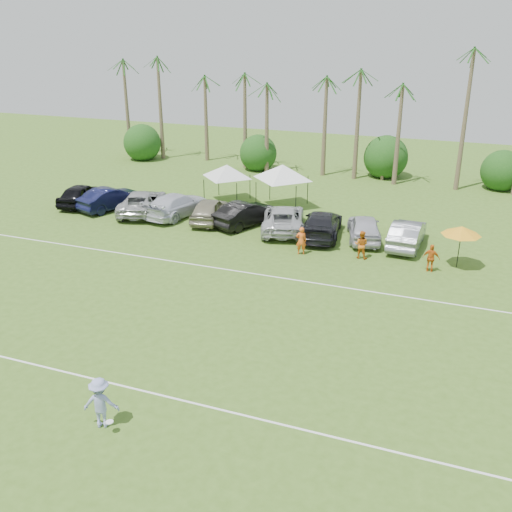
% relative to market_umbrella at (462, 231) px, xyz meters
% --- Properties ---
extents(ground, '(120.00, 120.00, 0.00)m').
position_rel_market_umbrella_xyz_m(ground, '(-13.39, -19.12, -2.26)').
color(ground, '#3F621D').
rests_on(ground, ground).
extents(field_lines, '(80.00, 12.10, 0.01)m').
position_rel_market_umbrella_xyz_m(field_lines, '(-13.39, -11.12, -2.25)').
color(field_lines, white).
rests_on(field_lines, ground).
extents(palm_tree_0, '(2.40, 2.40, 8.90)m').
position_rel_market_umbrella_xyz_m(palm_tree_0, '(-35.39, 18.88, 5.22)').
color(palm_tree_0, brown).
rests_on(palm_tree_0, ground).
extents(palm_tree_1, '(2.40, 2.40, 9.90)m').
position_rel_market_umbrella_xyz_m(palm_tree_1, '(-30.39, 18.88, 6.10)').
color(palm_tree_1, brown).
rests_on(palm_tree_1, ground).
extents(palm_tree_2, '(2.40, 2.40, 10.90)m').
position_rel_market_umbrella_xyz_m(palm_tree_2, '(-25.39, 18.88, 6.96)').
color(palm_tree_2, brown).
rests_on(palm_tree_2, ground).
extents(palm_tree_3, '(2.40, 2.40, 11.90)m').
position_rel_market_umbrella_xyz_m(palm_tree_3, '(-21.39, 18.88, 7.81)').
color(palm_tree_3, brown).
rests_on(palm_tree_3, ground).
extents(palm_tree_4, '(2.40, 2.40, 8.90)m').
position_rel_market_umbrella_xyz_m(palm_tree_4, '(-17.39, 18.88, 5.22)').
color(palm_tree_4, brown).
rests_on(palm_tree_4, ground).
extents(palm_tree_5, '(2.40, 2.40, 9.90)m').
position_rel_market_umbrella_xyz_m(palm_tree_5, '(-13.39, 18.88, 6.10)').
color(palm_tree_5, brown).
rests_on(palm_tree_5, ground).
extents(palm_tree_6, '(2.40, 2.40, 10.90)m').
position_rel_market_umbrella_xyz_m(palm_tree_6, '(-9.39, 18.88, 6.96)').
color(palm_tree_6, brown).
rests_on(palm_tree_6, ground).
extents(palm_tree_7, '(2.40, 2.40, 11.90)m').
position_rel_market_umbrella_xyz_m(palm_tree_7, '(-5.39, 18.88, 7.81)').
color(palm_tree_7, brown).
rests_on(palm_tree_7, ground).
extents(palm_tree_8, '(2.40, 2.40, 8.90)m').
position_rel_market_umbrella_xyz_m(palm_tree_8, '(-0.39, 18.88, 5.22)').
color(palm_tree_8, brown).
rests_on(palm_tree_8, ground).
extents(bush_tree_0, '(4.00, 4.00, 4.00)m').
position_rel_market_umbrella_xyz_m(bush_tree_0, '(-32.39, 19.88, -0.46)').
color(bush_tree_0, brown).
rests_on(bush_tree_0, ground).
extents(bush_tree_1, '(4.00, 4.00, 4.00)m').
position_rel_market_umbrella_xyz_m(bush_tree_1, '(-19.39, 19.88, -0.46)').
color(bush_tree_1, brown).
rests_on(bush_tree_1, ground).
extents(bush_tree_2, '(4.00, 4.00, 4.00)m').
position_rel_market_umbrella_xyz_m(bush_tree_2, '(-7.39, 19.88, -0.46)').
color(bush_tree_2, brown).
rests_on(bush_tree_2, ground).
extents(bush_tree_3, '(4.00, 4.00, 4.00)m').
position_rel_market_umbrella_xyz_m(bush_tree_3, '(2.61, 19.88, -0.46)').
color(bush_tree_3, brown).
rests_on(bush_tree_3, ground).
extents(sideline_player_a, '(0.75, 0.61, 1.76)m').
position_rel_market_umbrella_xyz_m(sideline_player_a, '(-9.11, -1.26, -1.38)').
color(sideline_player_a, orange).
rests_on(sideline_player_a, ground).
extents(sideline_player_b, '(0.87, 0.69, 1.74)m').
position_rel_market_umbrella_xyz_m(sideline_player_b, '(-5.54, -0.61, -1.39)').
color(sideline_player_b, orange).
rests_on(sideline_player_b, ground).
extents(sideline_player_c, '(0.98, 0.47, 1.64)m').
position_rel_market_umbrella_xyz_m(sideline_player_c, '(-1.42, -1.21, -1.44)').
color(sideline_player_c, '#D36117').
rests_on(sideline_player_c, ground).
extents(canopy_tent_left, '(4.30, 4.30, 3.48)m').
position_rel_market_umbrella_xyz_m(canopy_tent_left, '(-17.87, 7.61, 0.72)').
color(canopy_tent_left, black).
rests_on(canopy_tent_left, ground).
extents(canopy_tent_right, '(4.82, 4.82, 3.91)m').
position_rel_market_umbrella_xyz_m(canopy_tent_right, '(-13.29, 7.67, 1.09)').
color(canopy_tent_right, black).
rests_on(canopy_tent_right, ground).
extents(market_umbrella, '(2.26, 2.26, 2.52)m').
position_rel_market_umbrella_xyz_m(market_umbrella, '(0.00, 0.00, 0.00)').
color(market_umbrella, black).
rests_on(market_umbrella, ground).
extents(frisbee_player, '(1.41, 1.08, 1.92)m').
position_rel_market_umbrella_xyz_m(frisbee_player, '(-10.97, -19.39, -1.30)').
color(frisbee_player, '#9199CD').
rests_on(frisbee_player, ground).
extents(parked_car_0, '(2.56, 5.17, 1.69)m').
position_rel_market_umbrella_xyz_m(parked_car_0, '(-28.19, 2.68, -1.41)').
color(parked_car_0, black).
rests_on(parked_car_0, ground).
extents(parked_car_1, '(3.33, 5.44, 1.69)m').
position_rel_market_umbrella_xyz_m(parked_car_1, '(-25.41, 2.55, -1.41)').
color(parked_car_1, black).
rests_on(parked_car_1, ground).
extents(parked_car_2, '(4.57, 6.67, 1.69)m').
position_rel_market_umbrella_xyz_m(parked_car_2, '(-22.64, 2.60, -1.41)').
color(parked_car_2, '#A1A1A1').
rests_on(parked_car_2, ground).
extents(parked_car_3, '(3.32, 6.15, 1.69)m').
position_rel_market_umbrella_xyz_m(parked_car_3, '(-19.86, 2.84, -1.41)').
color(parked_car_3, silver).
rests_on(parked_car_3, ground).
extents(parked_car_4, '(2.84, 5.25, 1.69)m').
position_rel_market_umbrella_xyz_m(parked_car_4, '(-17.08, 2.59, -1.41)').
color(parked_car_4, gray).
rests_on(parked_car_4, ground).
extents(parked_car_5, '(3.65, 5.43, 1.69)m').
position_rel_market_umbrella_xyz_m(parked_car_5, '(-14.31, 2.66, -1.41)').
color(parked_car_5, black).
rests_on(parked_car_5, ground).
extents(parked_car_6, '(4.47, 6.65, 1.69)m').
position_rel_market_umbrella_xyz_m(parked_car_6, '(-11.53, 2.58, -1.41)').
color(parked_car_6, '#B3B4B5').
rests_on(parked_car_6, ground).
extents(parked_car_7, '(3.14, 6.11, 1.69)m').
position_rel_market_umbrella_xyz_m(parked_car_7, '(-8.76, 2.35, -1.41)').
color(parked_car_7, black).
rests_on(parked_car_7, ground).
extents(parked_car_8, '(3.23, 5.32, 1.69)m').
position_rel_market_umbrella_xyz_m(parked_car_8, '(-5.98, 2.66, -1.41)').
color(parked_car_8, silver).
rests_on(parked_car_8, ground).
extents(parked_car_9, '(1.99, 5.21, 1.69)m').
position_rel_market_umbrella_xyz_m(parked_car_9, '(-3.20, 2.41, -1.41)').
color(parked_car_9, slate).
rests_on(parked_car_9, ground).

